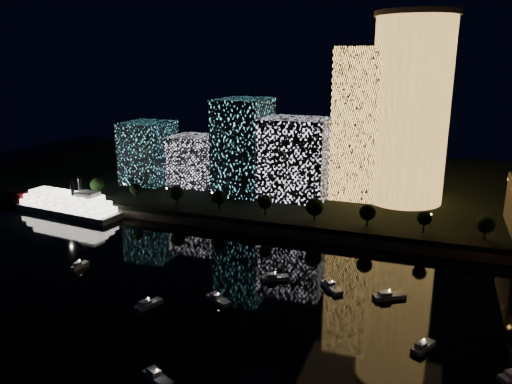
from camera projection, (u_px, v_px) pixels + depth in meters
ground at (262, 364)px, 110.24m from camera, size 520.00×520.00×0.00m
far_bank at (367, 186)px, 254.60m from camera, size 420.00×160.00×5.00m
seawall at (336, 237)px, 184.17m from camera, size 420.00×6.00×3.00m
tower_cylindrical at (410, 110)px, 209.12m from camera, size 34.00×34.00×78.86m
tower_rectangular at (358, 124)px, 217.49m from camera, size 20.50×20.50×65.23m
midrise_blocks at (231, 153)px, 232.59m from camera, size 101.72×30.29×43.02m
riverboat at (63, 204)px, 216.78m from camera, size 55.85×17.66×16.55m
motorboats at (297, 329)px, 123.31m from camera, size 130.96×72.09×2.78m
esplanade_trees at (268, 202)px, 196.95m from camera, size 166.32×6.95×8.98m
street_lamps at (261, 201)px, 204.42m from camera, size 132.70×0.70×5.65m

